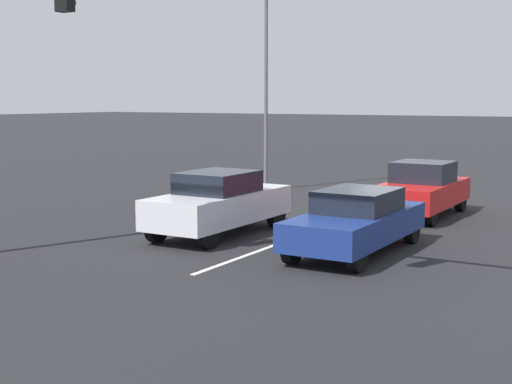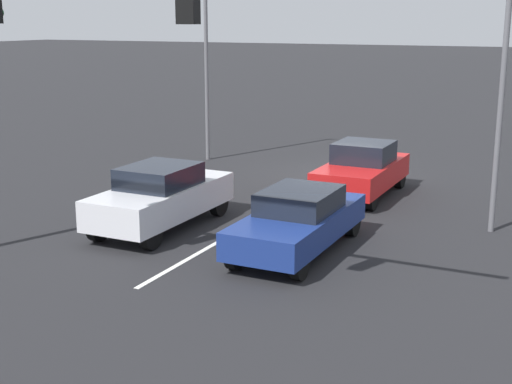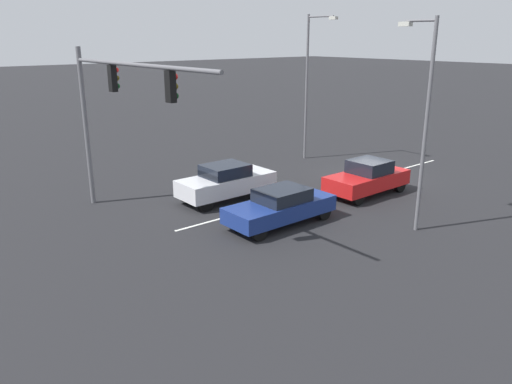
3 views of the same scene
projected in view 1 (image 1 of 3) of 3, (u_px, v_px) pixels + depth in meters
The scene contains 7 objects.
ground_plane at pixel (394, 202), 23.58m from camera, with size 240.00×240.00×0.00m, color black.
lane_stripe_left_divider at pixel (363, 213), 21.26m from camera, with size 0.12×17.44×0.01m, color silver.
car_silver_midlane_front at pixel (219, 203), 17.85m from camera, with size 1.74×4.39×1.60m.
car_navy_leftlane_front at pixel (357, 220), 15.77m from camera, with size 1.71×4.47×1.41m.
car_red_leftlane_second at pixel (422, 189), 20.74m from camera, with size 1.79×4.16×1.58m.
traffic_signal_gantry at pixel (61, 27), 13.51m from camera, with size 9.84×0.37×6.56m.
street_lamp_right_shoulder at pixel (271, 63), 26.00m from camera, with size 2.11×0.24×8.11m.
Camera 1 is at (-7.93, 22.42, 3.40)m, focal length 50.00 mm.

